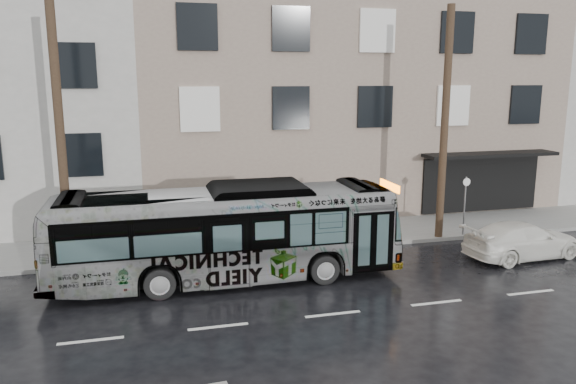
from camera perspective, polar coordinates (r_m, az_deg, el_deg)
name	(u,v)px	position (r m, az deg, el deg)	size (l,w,h in m)	color
ground	(307,283)	(18.23, 1.98, -9.21)	(120.00, 120.00, 0.00)	black
sidewalk	(273,239)	(22.71, -1.53, -4.77)	(90.00, 3.60, 0.15)	gray
building_taupe	(330,95)	(30.68, 4.34, 9.76)	(20.00, 12.00, 11.00)	gray
utility_pole_front	(445,125)	(22.76, 15.63, 6.58)	(0.30, 0.30, 9.00)	#3E2F1F
utility_pole_rear	(60,134)	(19.89, -22.14, 5.48)	(0.30, 0.30, 9.00)	#3E2F1F
sign_post	(464,206)	(23.81, 17.49, -1.37)	(0.06, 0.06, 2.40)	slate
bus	(226,233)	(18.13, -6.31, -4.21)	(2.62, 11.20, 3.12)	#B2B2B2
white_sedan	(523,240)	(22.19, 22.75, -4.53)	(1.84, 4.52, 1.31)	white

